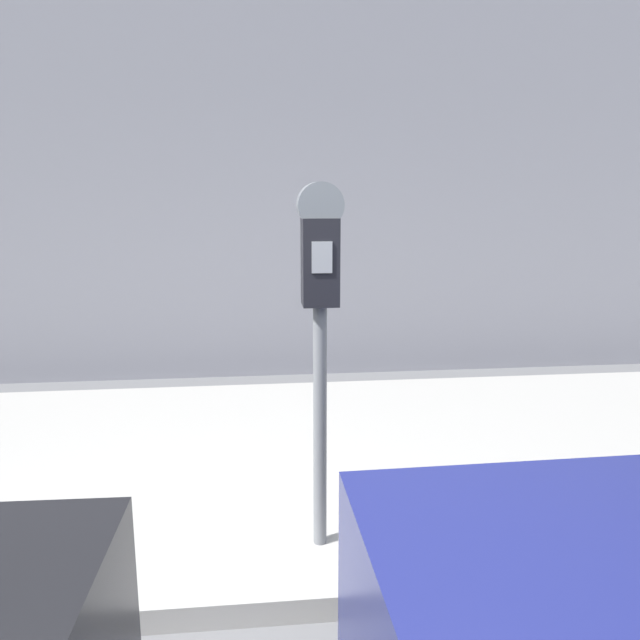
# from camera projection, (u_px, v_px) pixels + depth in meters

# --- Properties ---
(sidewalk) EXTENTS (24.00, 2.80, 0.11)m
(sidewalk) POSITION_uv_depth(u_px,v_px,m) (254.00, 463.00, 3.82)
(sidewalk) COLOR #9E9B96
(sidewalk) RESTS_ON ground_plane
(building_facade) EXTENTS (24.00, 0.30, 5.09)m
(building_facade) POSITION_uv_depth(u_px,v_px,m) (247.00, 89.00, 5.39)
(building_facade) COLOR gray
(building_facade) RESTS_ON ground_plane
(parking_meter) EXTENTS (0.19, 0.15, 1.62)m
(parking_meter) POSITION_uv_depth(u_px,v_px,m) (320.00, 291.00, 2.63)
(parking_meter) COLOR slate
(parking_meter) RESTS_ON sidewalk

